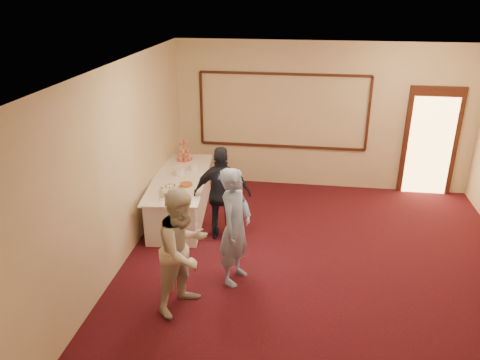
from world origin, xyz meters
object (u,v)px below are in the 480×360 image
plate_stack_a (180,171)px  tart (186,185)px  buffet_table (181,196)px  plate_stack_b (194,167)px  pavlova_tray (171,191)px  man (235,227)px  cupcake_stand (184,152)px  guest (222,194)px  woman (184,250)px

plate_stack_a → tart: 0.54m
buffet_table → tart: tart is taller
buffet_table → tart: (0.22, -0.39, 0.41)m
buffet_table → plate_stack_a: (-0.03, 0.09, 0.46)m
plate_stack_a → plate_stack_b: plate_stack_a is taller
pavlova_tray → man: (1.25, -1.09, 0.03)m
plate_stack_b → tart: 0.76m
plate_stack_b → tart: bearing=-86.7°
pavlova_tray → cupcake_stand: cupcake_stand is taller
tart → man: bearing=-53.8°
cupcake_stand → guest: (1.05, -1.58, -0.13)m
cupcake_stand → plate_stack_a: cupcake_stand is taller
buffet_table → man: (1.31, -1.88, 0.48)m
pavlova_tray → woman: bearing=-68.8°
pavlova_tray → buffet_table: bearing=94.3°
plate_stack_a → guest: bearing=-39.7°
cupcake_stand → guest: size_ratio=0.29×
buffet_table → plate_stack_b: (0.17, 0.36, 0.45)m
plate_stack_a → tart: plate_stack_a is taller
buffet_table → man: bearing=-55.2°
tart → woman: woman is taller
cupcake_stand → tart: bearing=-74.2°
cupcake_stand → buffet_table: bearing=-80.7°
cupcake_stand → man: bearing=-62.4°
buffet_table → plate_stack_b: bearing=64.4°
buffet_table → plate_stack_a: 0.47m
plate_stack_a → man: (1.33, -1.97, 0.02)m
tart → pavlova_tray: bearing=-111.5°
buffet_table → cupcake_stand: size_ratio=5.47×
pavlova_tray → tart: size_ratio=1.99×
cupcake_stand → guest: 1.90m
tart → guest: bearing=-23.2°
plate_stack_b → woman: size_ratio=0.10×
man → woman: bearing=157.3°
buffet_table → pavlova_tray: (0.06, -0.79, 0.46)m
guest → plate_stack_a: bearing=-46.6°
buffet_table → woman: bearing=-73.7°
plate_stack_b → guest: (0.73, -1.05, -0.03)m
man → buffet_table: bearing=51.6°
woman → plate_stack_b: bearing=39.4°
guest → pavlova_tray: bearing=0.3°
man → guest: 1.26m
buffet_table → guest: 1.21m
buffet_table → tart: bearing=-60.8°
buffet_table → plate_stack_b: plate_stack_b is taller
pavlova_tray → tart: (0.16, 0.40, -0.05)m
guest → woman: bearing=78.3°
buffet_table → guest: bearing=-37.0°
woman → guest: size_ratio=1.05×
pavlova_tray → tart: 0.43m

